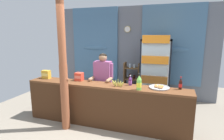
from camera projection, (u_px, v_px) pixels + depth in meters
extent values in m
plane|color=gray|center=(116.00, 114.00, 4.55)|extent=(6.80, 6.80, 0.00)
cube|color=slate|center=(132.00, 52.00, 5.79)|extent=(5.03, 0.12, 2.79)
cube|color=teal|center=(95.00, 44.00, 6.05)|extent=(1.57, 0.04, 2.33)
ellipsoid|color=teal|center=(95.00, 48.00, 6.05)|extent=(0.86, 0.10, 0.16)
cube|color=teal|center=(171.00, 46.00, 5.29)|extent=(1.74, 0.04, 2.33)
ellipsoid|color=teal|center=(171.00, 50.00, 5.30)|extent=(0.96, 0.10, 0.16)
cylinder|color=tan|center=(128.00, 29.00, 5.62)|extent=(0.20, 0.03, 0.20)
cylinder|color=white|center=(127.00, 29.00, 5.61)|extent=(0.17, 0.01, 0.17)
cube|color=beige|center=(145.00, 47.00, 5.55)|extent=(0.24, 0.02, 0.18)
cube|color=brown|center=(104.00, 85.00, 3.85)|extent=(3.53, 0.44, 0.04)
cube|color=#432715|center=(101.00, 109.00, 3.75)|extent=(3.53, 0.04, 0.87)
cube|color=#432715|center=(39.00, 97.00, 4.47)|extent=(0.08, 0.40, 0.87)
cube|color=#432715|center=(191.00, 117.00, 3.40)|extent=(0.08, 0.40, 0.87)
cylinder|color=#995133|center=(65.00, 97.00, 3.74)|extent=(0.16, 0.16, 1.36)
cylinder|color=#995133|center=(61.00, 30.00, 3.47)|extent=(0.15, 0.15, 1.36)
ellipsoid|color=#995133|center=(67.00, 80.00, 3.64)|extent=(0.06, 0.05, 0.08)
cube|color=black|center=(157.00, 70.00, 5.36)|extent=(0.79, 0.04, 1.82)
cube|color=black|center=(142.00, 71.00, 5.19)|extent=(0.04, 0.66, 1.82)
cube|color=black|center=(170.00, 73.00, 4.96)|extent=(0.04, 0.66, 1.82)
cube|color=black|center=(157.00, 40.00, 4.90)|extent=(0.79, 0.66, 0.04)
cube|color=black|center=(154.00, 102.00, 5.24)|extent=(0.79, 0.66, 0.08)
cube|color=silver|center=(154.00, 73.00, 4.77)|extent=(0.73, 0.02, 1.66)
cylinder|color=#B7B7BC|center=(168.00, 76.00, 4.64)|extent=(0.02, 0.02, 0.40)
cube|color=silver|center=(155.00, 81.00, 5.12)|extent=(0.71, 0.58, 0.02)
cube|color=brown|center=(155.00, 78.00, 4.97)|extent=(0.67, 0.54, 0.20)
cube|color=silver|center=(156.00, 62.00, 5.02)|extent=(0.71, 0.58, 0.02)
cube|color=orange|center=(156.00, 59.00, 4.87)|extent=(0.67, 0.54, 0.20)
cube|color=silver|center=(157.00, 43.00, 4.92)|extent=(0.71, 0.58, 0.02)
cube|color=orange|center=(157.00, 39.00, 4.77)|extent=(0.67, 0.54, 0.20)
cube|color=brown|center=(125.00, 80.00, 5.62)|extent=(0.04, 0.28, 1.12)
cube|color=brown|center=(139.00, 81.00, 5.48)|extent=(0.04, 0.28, 1.12)
cube|color=brown|center=(132.00, 68.00, 5.47)|extent=(0.44, 0.28, 0.02)
cylinder|color=silver|center=(130.00, 66.00, 5.48)|extent=(0.07, 0.07, 0.12)
cylinder|color=silver|center=(134.00, 66.00, 5.44)|extent=(0.06, 0.06, 0.11)
cube|color=brown|center=(132.00, 79.00, 5.54)|extent=(0.44, 0.28, 0.02)
cylinder|color=black|center=(130.00, 76.00, 5.54)|extent=(0.06, 0.06, 0.14)
cylinder|color=black|center=(134.00, 77.00, 5.51)|extent=(0.06, 0.06, 0.11)
cube|color=brown|center=(132.00, 90.00, 5.60)|extent=(0.44, 0.28, 0.02)
cylinder|color=orange|center=(130.00, 87.00, 5.61)|extent=(0.05, 0.05, 0.14)
cylinder|color=orange|center=(134.00, 88.00, 5.57)|extent=(0.06, 0.06, 0.12)
cube|color=#3884D6|center=(101.00, 87.00, 5.35)|extent=(0.57, 0.57, 0.04)
cube|color=#3884D6|center=(106.00, 78.00, 5.46)|extent=(0.41, 0.18, 0.40)
cylinder|color=#3884D6|center=(92.00, 94.00, 5.37)|extent=(0.04, 0.04, 0.44)
cylinder|color=#3884D6|center=(102.00, 97.00, 5.13)|extent=(0.04, 0.04, 0.44)
cylinder|color=#3884D6|center=(101.00, 91.00, 5.66)|extent=(0.04, 0.04, 0.44)
cylinder|color=#3884D6|center=(111.00, 93.00, 5.42)|extent=(0.04, 0.04, 0.44)
cube|color=#3884D6|center=(96.00, 82.00, 5.45)|extent=(0.17, 0.39, 0.03)
cube|color=#3884D6|center=(107.00, 84.00, 5.21)|extent=(0.17, 0.39, 0.03)
cylinder|color=#28282D|center=(100.00, 99.00, 4.41)|extent=(0.11, 0.11, 0.83)
cylinder|color=#28282D|center=(106.00, 100.00, 4.36)|extent=(0.11, 0.11, 0.83)
cube|color=#934C7F|center=(103.00, 72.00, 4.26)|extent=(0.39, 0.20, 0.51)
sphere|color=#997051|center=(103.00, 58.00, 4.19)|extent=(0.19, 0.19, 0.19)
ellipsoid|color=black|center=(103.00, 56.00, 4.19)|extent=(0.18, 0.18, 0.10)
cylinder|color=#934C7F|center=(95.00, 70.00, 4.32)|extent=(0.08, 0.08, 0.35)
cylinder|color=#997051|center=(92.00, 78.00, 4.21)|extent=(0.07, 0.26, 0.07)
sphere|color=#997051|center=(90.00, 80.00, 4.09)|extent=(0.08, 0.08, 0.08)
cylinder|color=#934C7F|center=(111.00, 71.00, 4.19)|extent=(0.08, 0.08, 0.35)
cylinder|color=#997051|center=(109.00, 80.00, 4.08)|extent=(0.07, 0.26, 0.07)
sphere|color=#997051|center=(107.00, 81.00, 3.96)|extent=(0.08, 0.08, 0.08)
cylinder|color=#75C64C|center=(139.00, 85.00, 3.45)|extent=(0.09, 0.09, 0.20)
cone|color=#75C64C|center=(139.00, 77.00, 3.43)|extent=(0.09, 0.09, 0.09)
cylinder|color=black|center=(139.00, 74.00, 3.41)|extent=(0.04, 0.04, 0.03)
cylinder|color=yellow|center=(139.00, 85.00, 3.45)|extent=(0.10, 0.10, 0.09)
cylinder|color=black|center=(180.00, 85.00, 3.49)|extent=(0.06, 0.06, 0.15)
cone|color=black|center=(181.00, 80.00, 3.47)|extent=(0.06, 0.06, 0.07)
cylinder|color=red|center=(181.00, 77.00, 3.46)|extent=(0.03, 0.03, 0.02)
cylinder|color=red|center=(180.00, 85.00, 3.49)|extent=(0.06, 0.06, 0.07)
cylinder|color=#56286B|center=(130.00, 82.00, 3.78)|extent=(0.07, 0.07, 0.13)
cone|color=#56286B|center=(130.00, 78.00, 3.76)|extent=(0.07, 0.07, 0.06)
cylinder|color=silver|center=(130.00, 76.00, 3.75)|extent=(0.03, 0.03, 0.02)
cylinder|color=purple|center=(130.00, 82.00, 3.78)|extent=(0.07, 0.07, 0.06)
cube|color=#E5422D|center=(79.00, 77.00, 4.16)|extent=(0.17, 0.15, 0.18)
cube|color=#FF826D|center=(78.00, 77.00, 4.09)|extent=(0.15, 0.00, 0.06)
cube|color=gold|center=(46.00, 74.00, 4.35)|extent=(0.19, 0.12, 0.19)
cube|color=#FFE26D|center=(45.00, 75.00, 4.30)|extent=(0.17, 0.00, 0.07)
cylinder|color=#BCBCC1|center=(159.00, 88.00, 3.58)|extent=(0.38, 0.38, 0.02)
torus|color=#BCBCC1|center=(159.00, 87.00, 3.58)|extent=(0.40, 0.40, 0.02)
ellipsoid|color=#C68947|center=(162.00, 86.00, 3.57)|extent=(0.07, 0.08, 0.05)
ellipsoid|color=tan|center=(160.00, 86.00, 3.62)|extent=(0.08, 0.07, 0.04)
ellipsoid|color=#C68947|center=(156.00, 85.00, 3.64)|extent=(0.07, 0.07, 0.05)
ellipsoid|color=#B2753D|center=(156.00, 87.00, 3.56)|extent=(0.07, 0.06, 0.04)
ellipsoid|color=#B2753D|center=(160.00, 87.00, 3.51)|extent=(0.10, 0.07, 0.04)
ellipsoid|color=#CCC14C|center=(114.00, 83.00, 3.71)|extent=(0.11, 0.03, 0.14)
ellipsoid|color=#CCC14C|center=(116.00, 84.00, 3.69)|extent=(0.06, 0.04, 0.14)
ellipsoid|color=#CCC14C|center=(118.00, 83.00, 3.69)|extent=(0.04, 0.03, 0.14)
ellipsoid|color=#CCC14C|center=(120.00, 84.00, 3.68)|extent=(0.06, 0.04, 0.14)
ellipsoid|color=#CCC14C|center=(122.00, 84.00, 3.65)|extent=(0.09, 0.04, 0.13)
cylinder|color=olive|center=(118.00, 80.00, 3.67)|extent=(0.02, 0.02, 0.05)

